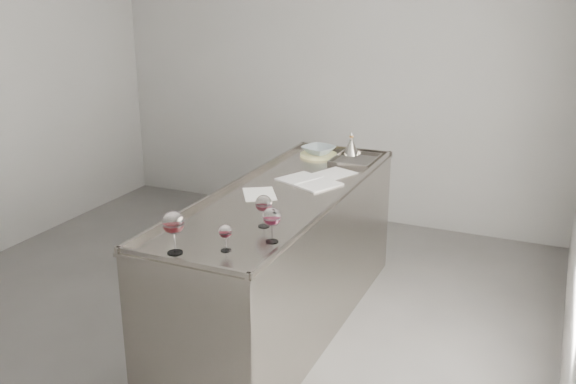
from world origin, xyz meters
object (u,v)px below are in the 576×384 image
at_px(counter, 284,260).
at_px(wine_glass_right, 272,218).
at_px(wine_glass_middle, 264,204).
at_px(notebook, 309,182).
at_px(wine_funnel, 351,148).
at_px(wine_glass_small, 226,232).
at_px(wine_glass_left, 173,224).
at_px(ceramic_bowl, 319,150).

distance_m(counter, wine_glass_right, 1.00).
xyz_separation_m(counter, wine_glass_middle, (0.14, -0.57, 0.60)).
distance_m(wine_glass_right, notebook, 1.06).
bearing_deg(wine_funnel, wine_glass_right, -84.12).
height_order(wine_glass_right, notebook, wine_glass_right).
distance_m(counter, wine_glass_small, 1.11).
relative_size(wine_glass_left, wine_glass_small, 1.59).
height_order(wine_glass_right, ceramic_bowl, wine_glass_right).
relative_size(counter, wine_glass_small, 17.49).
xyz_separation_m(notebook, ceramic_bowl, (-0.19, 0.66, 0.04)).
bearing_deg(wine_glass_right, counter, 110.03).
relative_size(wine_glass_right, wine_funnel, 0.99).
bearing_deg(wine_glass_right, ceramic_bowl, 103.46).
relative_size(wine_glass_right, wine_glass_small, 1.36).
bearing_deg(wine_glass_left, notebook, 83.13).
bearing_deg(notebook, wine_glass_middle, -60.08).
bearing_deg(wine_funnel, wine_glass_left, -95.05).
bearing_deg(ceramic_bowl, wine_glass_left, -89.28).
height_order(wine_glass_middle, ceramic_bowl, wine_glass_middle).
height_order(wine_glass_middle, wine_glass_small, wine_glass_middle).
distance_m(wine_glass_small, notebook, 1.24).
distance_m(notebook, ceramic_bowl, 0.69).
bearing_deg(notebook, wine_glass_right, -53.67).
xyz_separation_m(counter, wine_glass_small, (0.11, -0.95, 0.57)).
relative_size(wine_glass_right, notebook, 0.40).
height_order(counter, notebook, counter).
distance_m(wine_glass_left, wine_glass_middle, 0.56).
height_order(wine_glass_right, wine_glass_small, wine_glass_right).
bearing_deg(wine_glass_middle, ceramic_bowl, 100.11).
xyz_separation_m(wine_glass_middle, ceramic_bowl, (-0.27, 1.51, -0.08)).
bearing_deg(wine_glass_middle, wine_funnel, 91.85).
height_order(counter, wine_glass_middle, wine_glass_middle).
distance_m(wine_glass_small, wine_funnel, 2.03).
relative_size(wine_glass_middle, wine_funnel, 0.96).
bearing_deg(wine_glass_small, counter, 96.79).
relative_size(wine_glass_left, wine_glass_right, 1.17).
xyz_separation_m(wine_glass_middle, wine_glass_small, (-0.03, -0.38, -0.03)).
bearing_deg(notebook, wine_glass_left, -72.35).
relative_size(wine_glass_small, ceramic_bowl, 0.58).
xyz_separation_m(wine_glass_middle, wine_funnel, (-0.05, 1.65, -0.07)).
xyz_separation_m(wine_glass_right, wine_glass_small, (-0.16, -0.20, -0.04)).
bearing_deg(wine_glass_right, wine_funnel, 95.88).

